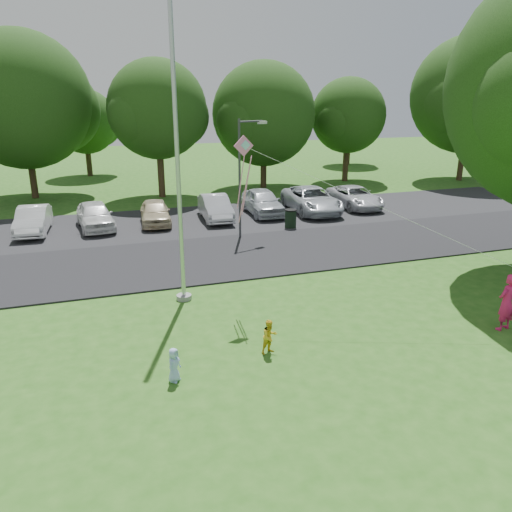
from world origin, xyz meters
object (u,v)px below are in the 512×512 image
object	(u,v)px
flagpole	(178,174)
woman	(507,302)
kite	(251,163)
trash_can	(291,219)
child_yellow	(270,337)
child_blue	(174,365)
street_lamp	(243,168)

from	to	relation	value
flagpole	woman	size ratio (longest dim) A/B	5.89
woman	kite	size ratio (longest dim) A/B	0.25
trash_can	kite	distance (m)	10.74
child_yellow	trash_can	bearing A→B (deg)	47.85
trash_can	child_blue	world-z (taller)	trash_can
child_blue	kite	xyz separation A→B (m)	(3.12, 3.70, 4.13)
child_yellow	child_blue	xyz separation A→B (m)	(-2.60, -0.56, -0.04)
trash_can	kite	world-z (taller)	kite
woman	child_blue	bearing A→B (deg)	-14.50
street_lamp	kite	bearing A→B (deg)	-122.85
flagpole	trash_can	xyz separation A→B (m)	(6.89, 7.49, -3.67)
flagpole	street_lamp	world-z (taller)	flagpole
trash_can	child_yellow	world-z (taller)	trash_can
flagpole	child_blue	xyz separation A→B (m)	(-1.14, -4.85, -3.74)
flagpole	trash_can	bearing A→B (deg)	47.41
kite	street_lamp	bearing A→B (deg)	70.55
child_yellow	woman	bearing A→B (deg)	-24.42
trash_can	kite	xyz separation A→B (m)	(-4.90, -8.65, 4.07)
flagpole	woman	xyz separation A→B (m)	(8.35, -5.14, -3.32)
street_lamp	trash_can	xyz separation A→B (m)	(2.73, 0.82, -2.80)
street_lamp	trash_can	bearing A→B (deg)	-0.58
woman	street_lamp	bearing A→B (deg)	-83.18
flagpole	kite	distance (m)	2.33
street_lamp	child_blue	world-z (taller)	street_lamp
street_lamp	child_blue	bearing A→B (deg)	-132.02
street_lamp	child_blue	xyz separation A→B (m)	(-5.29, -11.52, -2.87)
flagpole	child_yellow	xyz separation A→B (m)	(1.47, -4.30, -3.70)
child_blue	kite	size ratio (longest dim) A/B	0.12
woman	child_blue	distance (m)	9.51
trash_can	child_blue	distance (m)	14.72
trash_can	child_yellow	bearing A→B (deg)	-114.70
street_lamp	woman	distance (m)	12.77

